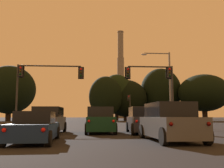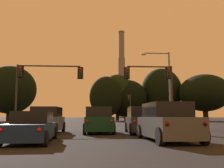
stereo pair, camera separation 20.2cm
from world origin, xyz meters
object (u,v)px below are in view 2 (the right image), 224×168
object	(u,v)px
traffic_light_far_right	(130,104)
street_lamp	(165,80)
suv_center_lane_front	(98,120)
traffic_light_overhead_right	(156,80)
suv_left_lane_front	(47,121)
sedan_left_lane_second	(32,128)
smokestack	(122,83)
suv_right_lane_second	(167,122)
traffic_light_overhead_left	(39,79)
suv_right_lane_front	(142,121)

from	to	relation	value
traffic_light_far_right	street_lamp	size ratio (longest dim) A/B	0.67
suv_center_lane_front	traffic_light_overhead_right	xyz separation A→B (m)	(5.88, 6.25, 3.85)
suv_left_lane_front	traffic_light_far_right	distance (m)	37.04
suv_center_lane_front	sedan_left_lane_second	distance (m)	7.33
traffic_light_far_right	traffic_light_overhead_right	world-z (taller)	traffic_light_overhead_right
smokestack	suv_right_lane_second	bearing A→B (deg)	-95.47
suv_center_lane_front	traffic_light_overhead_left	size ratio (longest dim) A/B	0.74
suv_right_lane_second	smokestack	world-z (taller)	smokestack
traffic_light_far_right	suv_right_lane_front	bearing A→B (deg)	-96.70
sedan_left_lane_second	traffic_light_overhead_right	bearing A→B (deg)	52.38
suv_right_lane_front	traffic_light_far_right	distance (m)	36.26
suv_center_lane_front	smokestack	world-z (taller)	smokestack
sedan_left_lane_second	traffic_light_far_right	size ratio (longest dim) A/B	0.83
traffic_light_overhead_right	smokestack	distance (m)	143.61
suv_right_lane_second	traffic_light_overhead_right	size ratio (longest dim) A/B	0.80
suv_center_lane_front	suv_left_lane_front	world-z (taller)	same
traffic_light_far_right	traffic_light_overhead_right	distance (m)	29.03
suv_left_lane_front	traffic_light_overhead_right	xyz separation A→B (m)	(9.56, 6.29, 3.85)
traffic_light_far_right	smokestack	xyz separation A→B (m)	(10.75, 113.02, 18.67)
sedan_left_lane_second	suv_right_lane_front	size ratio (longest dim) A/B	0.96
suv_right_lane_second	traffic_light_far_right	xyz separation A→B (m)	(4.07, 41.75, 2.86)
sedan_left_lane_second	suv_left_lane_front	bearing A→B (deg)	91.68
sedan_left_lane_second	traffic_light_far_right	bearing A→B (deg)	73.65
suv_right_lane_second	sedan_left_lane_second	xyz separation A→B (m)	(-6.45, -0.05, -0.23)
suv_right_lane_second	street_lamp	bearing A→B (deg)	72.31
sedan_left_lane_second	suv_center_lane_front	bearing A→B (deg)	61.59
street_lamp	traffic_light_overhead_right	bearing A→B (deg)	-118.28
suv_right_lane_second	sedan_left_lane_second	bearing A→B (deg)	178.33
traffic_light_overhead_left	sedan_left_lane_second	bearing A→B (deg)	-79.50
sedan_left_lane_second	suv_left_lane_front	distance (m)	6.55
traffic_light_far_right	smokestack	distance (m)	115.06
street_lamp	suv_left_lane_front	bearing A→B (deg)	-139.54
traffic_light_overhead_right	smokestack	xyz separation A→B (m)	(12.16, 142.00, 17.69)
traffic_light_overhead_left	street_lamp	bearing A→B (deg)	11.37
suv_right_lane_second	sedan_left_lane_second	world-z (taller)	suv_right_lane_second
suv_left_lane_front	traffic_light_far_right	bearing A→B (deg)	74.07
suv_right_lane_second	suv_right_lane_front	xyz separation A→B (m)	(-0.15, 5.86, 0.00)
suv_center_lane_front	traffic_light_far_right	distance (m)	36.09
suv_left_lane_front	suv_right_lane_front	bearing A→B (deg)	-3.98
sedan_left_lane_second	traffic_light_overhead_right	size ratio (longest dim) A/B	0.76
street_lamp	smokestack	world-z (taller)	smokestack
traffic_light_overhead_right	sedan_left_lane_second	bearing A→B (deg)	-125.39
traffic_light_overhead_left	suv_left_lane_front	bearing A→B (deg)	-73.61
traffic_light_far_right	traffic_light_overhead_right	bearing A→B (deg)	-92.77
sedan_left_lane_second	street_lamp	bearing A→B (deg)	53.79
suv_center_lane_front	smokestack	distance (m)	150.89
traffic_light_overhead_left	suv_right_lane_front	bearing A→B (deg)	-40.96
suv_center_lane_front	suv_right_lane_front	bearing A→B (deg)	-12.84
suv_left_lane_front	smokestack	xyz separation A→B (m)	(21.72, 148.29, 21.54)
traffic_light_overhead_left	smokestack	bearing A→B (deg)	80.44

